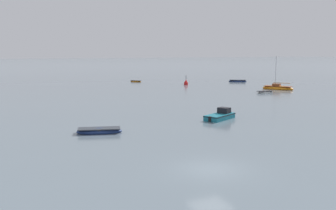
{
  "coord_description": "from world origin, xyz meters",
  "views": [
    {
      "loc": [
        -12.08,
        -20.12,
        7.48
      ],
      "look_at": [
        8.62,
        25.89,
        0.28
      ],
      "focal_mm": 40.34,
      "sensor_mm": 36.0,
      "label": 1
    }
  ],
  "objects_px": {
    "rowboat_moored_1": "(99,131)",
    "sailboat_moored_0": "(278,88)",
    "rowboat_moored_5": "(238,81)",
    "rowboat_moored_4": "(265,92)",
    "motorboat_moored_0": "(223,116)",
    "channel_buoy": "(186,83)",
    "rowboat_moored_3": "(136,81)"
  },
  "relations": [
    {
      "from": "channel_buoy",
      "to": "rowboat_moored_1",
      "type": "bearing_deg",
      "value": -125.81
    },
    {
      "from": "rowboat_moored_3",
      "to": "rowboat_moored_4",
      "type": "xyz_separation_m",
      "value": [
        13.06,
        -33.31,
        0.02
      ]
    },
    {
      "from": "sailboat_moored_0",
      "to": "rowboat_moored_4",
      "type": "relative_size",
      "value": 2.06
    },
    {
      "from": "channel_buoy",
      "to": "motorboat_moored_0",
      "type": "bearing_deg",
      "value": -111.4
    },
    {
      "from": "sailboat_moored_0",
      "to": "rowboat_moored_4",
      "type": "xyz_separation_m",
      "value": [
        -6.33,
        -4.09,
        -0.16
      ]
    },
    {
      "from": "sailboat_moored_0",
      "to": "rowboat_moored_5",
      "type": "xyz_separation_m",
      "value": [
        3.64,
        19.02,
        -0.11
      ]
    },
    {
      "from": "motorboat_moored_0",
      "to": "rowboat_moored_4",
      "type": "distance_m",
      "value": 28.68
    },
    {
      "from": "sailboat_moored_0",
      "to": "rowboat_moored_1",
      "type": "bearing_deg",
      "value": 88.5
    },
    {
      "from": "rowboat_moored_1",
      "to": "rowboat_moored_4",
      "type": "height_order",
      "value": "rowboat_moored_1"
    },
    {
      "from": "motorboat_moored_0",
      "to": "channel_buoy",
      "type": "height_order",
      "value": "channel_buoy"
    },
    {
      "from": "rowboat_moored_1",
      "to": "rowboat_moored_5",
      "type": "relative_size",
      "value": 0.98
    },
    {
      "from": "motorboat_moored_0",
      "to": "rowboat_moored_1",
      "type": "bearing_deg",
      "value": 159.32
    },
    {
      "from": "sailboat_moored_0",
      "to": "channel_buoy",
      "type": "bearing_deg",
      "value": 2.8
    },
    {
      "from": "motorboat_moored_0",
      "to": "channel_buoy",
      "type": "relative_size",
      "value": 2.17
    },
    {
      "from": "rowboat_moored_1",
      "to": "rowboat_moored_4",
      "type": "relative_size",
      "value": 1.32
    },
    {
      "from": "rowboat_moored_1",
      "to": "sailboat_moored_0",
      "type": "height_order",
      "value": "sailboat_moored_0"
    },
    {
      "from": "motorboat_moored_0",
      "to": "rowboat_moored_4",
      "type": "xyz_separation_m",
      "value": [
        21.24,
        19.27,
        -0.13
      ]
    },
    {
      "from": "rowboat_moored_1",
      "to": "channel_buoy",
      "type": "relative_size",
      "value": 1.91
    },
    {
      "from": "motorboat_moored_0",
      "to": "rowboat_moored_3",
      "type": "bearing_deg",
      "value": 53.41
    },
    {
      "from": "motorboat_moored_0",
      "to": "rowboat_moored_3",
      "type": "distance_m",
      "value": 53.22
    },
    {
      "from": "rowboat_moored_4",
      "to": "sailboat_moored_0",
      "type": "bearing_deg",
      "value": 33.23
    },
    {
      "from": "rowboat_moored_3",
      "to": "channel_buoy",
      "type": "height_order",
      "value": "channel_buoy"
    },
    {
      "from": "rowboat_moored_4",
      "to": "channel_buoy",
      "type": "xyz_separation_m",
      "value": [
        -5.5,
        20.89,
        0.32
      ]
    },
    {
      "from": "sailboat_moored_0",
      "to": "rowboat_moored_5",
      "type": "distance_m",
      "value": 19.37
    },
    {
      "from": "rowboat_moored_1",
      "to": "rowboat_moored_5",
      "type": "bearing_deg",
      "value": -120.14
    },
    {
      "from": "rowboat_moored_3",
      "to": "rowboat_moored_4",
      "type": "relative_size",
      "value": 0.87
    },
    {
      "from": "rowboat_moored_4",
      "to": "rowboat_moored_1",
      "type": "bearing_deg",
      "value": -149.1
    },
    {
      "from": "sailboat_moored_0",
      "to": "motorboat_moored_0",
      "type": "height_order",
      "value": "sailboat_moored_0"
    },
    {
      "from": "rowboat_moored_4",
      "to": "motorboat_moored_0",
      "type": "bearing_deg",
      "value": -137.39
    },
    {
      "from": "rowboat_moored_1",
      "to": "rowboat_moored_3",
      "type": "xyz_separation_m",
      "value": [
        22.71,
        54.39,
        -0.05
      ]
    },
    {
      "from": "rowboat_moored_1",
      "to": "rowboat_moored_5",
      "type": "height_order",
      "value": "rowboat_moored_5"
    },
    {
      "from": "rowboat_moored_1",
      "to": "sailboat_moored_0",
      "type": "bearing_deg",
      "value": -133.28
    }
  ]
}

